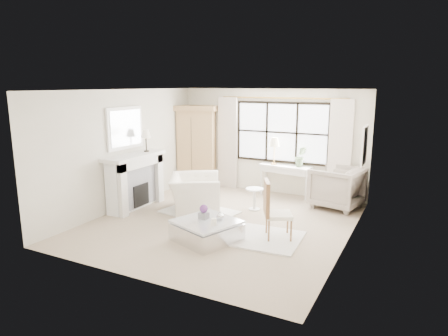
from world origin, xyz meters
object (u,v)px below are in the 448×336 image
at_px(armoire, 197,145).
at_px(coffee_table, 207,231).
at_px(console_table, 285,181).
at_px(club_armchair, 195,193).

distance_m(armoire, coffee_table, 4.22).
distance_m(console_table, club_armchair, 2.53).
bearing_deg(armoire, coffee_table, -72.39).
bearing_deg(club_armchair, console_table, -63.95).
distance_m(armoire, console_table, 2.66).
bearing_deg(console_table, coffee_table, -87.37).
distance_m(club_armchair, coffee_table, 1.80).
xyz_separation_m(armoire, console_table, (2.55, 0.06, -0.74)).
height_order(console_table, coffee_table, console_table).
relative_size(armoire, coffee_table, 1.75).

